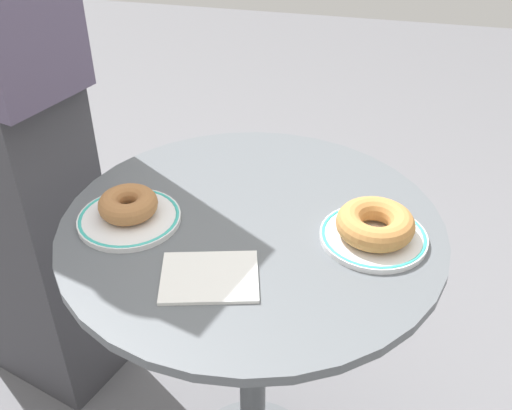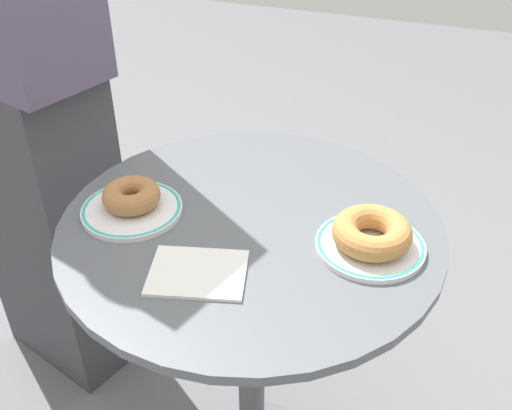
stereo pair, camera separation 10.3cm
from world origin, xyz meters
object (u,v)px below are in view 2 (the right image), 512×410
Objects in this scene: plate_right at (370,245)px; paper_napkin at (198,273)px; cafe_table at (251,305)px; person_figure at (16,75)px; donut_cinnamon at (131,195)px; plate_left at (132,209)px; donut_old_fashioned at (372,233)px.

plate_right is 0.28m from paper_napkin.
paper_napkin reaches higher than cafe_table.
person_figure reaches higher than cafe_table.
cafe_table is at bearing 9.67° from donut_cinnamon.
cafe_table is 4.00× the size of plate_right.
plate_left is at bearing -29.81° from person_figure.
paper_napkin is (0.18, -0.11, -0.00)m from plate_left.
cafe_table is 0.29m from plate_left.
cafe_table is 0.71m from person_figure.
donut_cinnamon is 0.79× the size of donut_old_fashioned.
plate_right reaches higher than cafe_table.
cafe_table is at bearing -16.99° from person_figure.
plate_left is 1.74× the size of donut_cinnamon.
person_figure reaches higher than plate_right.
donut_old_fashioned is at bearing -0.20° from cafe_table.
plate_left is 0.03m from donut_cinnamon.
donut_old_fashioned reaches higher than paper_napkin.
plate_right is 1.74× the size of donut_cinnamon.
plate_left is at bearing -73.77° from donut_cinnamon.
cafe_table is 0.31m from donut_cinnamon.
cafe_table is 6.97× the size of donut_cinnamon.
person_figure is at bearing 163.01° from cafe_table.
plate_right is at bearing 4.80° from donut_cinnamon.
plate_right is at bearing -0.20° from cafe_table.
plate_left is at bearing -168.31° from cafe_table.
donut_cinnamon is (-0.00, 0.01, 0.02)m from plate_left.
donut_old_fashioned reaches higher than cafe_table.
donut_old_fashioned is at bearing 4.80° from donut_cinnamon.
donut_cinnamon is at bearing -175.20° from donut_old_fashioned.
cafe_table is 5.52× the size of donut_old_fashioned.
paper_napkin is at bearing -33.28° from donut_cinnamon.
person_figure is (-0.61, 0.19, 0.31)m from cafe_table.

